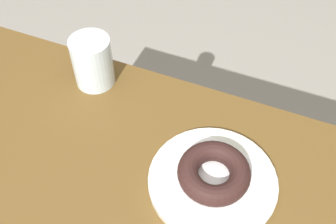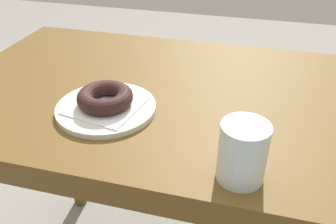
{
  "view_description": "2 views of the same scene",
  "coord_description": "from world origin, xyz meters",
  "views": [
    {
      "loc": [
        -0.16,
        0.22,
        1.34
      ],
      "look_at": [
        0.01,
        -0.19,
        0.81
      ],
      "focal_mm": 43.28,
      "sensor_mm": 36.0,
      "label": 1
    },
    {
      "loc": [
        0.19,
        -0.7,
        1.16
      ],
      "look_at": [
        0.05,
        -0.17,
        0.81
      ],
      "focal_mm": 38.01,
      "sensor_mm": 36.0,
      "label": 2
    }
  ],
  "objects": [
    {
      "name": "plate_chocolate_ring",
      "position": [
        -0.1,
        -0.12,
        0.77
      ],
      "size": [
        0.21,
        0.21,
        0.01
      ],
      "primitive_type": "cylinder",
      "color": "silver",
      "rests_on": "table"
    },
    {
      "name": "napkin_chocolate_ring",
      "position": [
        -0.1,
        -0.12,
        0.77
      ],
      "size": [
        0.16,
        0.16,
        0.0
      ],
      "primitive_type": "cube",
      "rotation": [
        0.0,
        0.0,
        -0.18
      ],
      "color": "white",
      "rests_on": "plate_chocolate_ring"
    },
    {
      "name": "water_glass",
      "position": [
        0.2,
        -0.25,
        0.81
      ],
      "size": [
        0.08,
        0.08,
        0.1
      ],
      "primitive_type": "cylinder",
      "color": "silver",
      "rests_on": "table"
    },
    {
      "name": "table",
      "position": [
        0.0,
        0.0,
        0.67
      ],
      "size": [
        1.02,
        0.64,
        0.76
      ],
      "color": "brown",
      "rests_on": "ground_plane"
    },
    {
      "name": "donut_chocolate_ring",
      "position": [
        -0.1,
        -0.12,
        0.79
      ],
      "size": [
        0.12,
        0.12,
        0.03
      ],
      "primitive_type": "torus",
      "color": "#331C1A",
      "rests_on": "napkin_chocolate_ring"
    }
  ]
}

